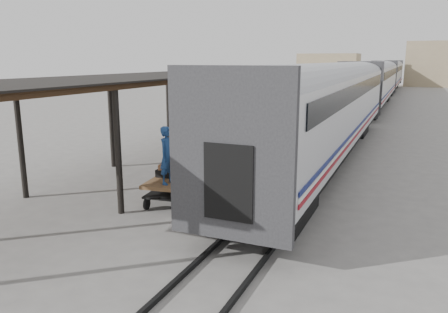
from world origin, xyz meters
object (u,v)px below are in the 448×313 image
object	(u,v)px
baggage_cart	(172,184)
luggage_tug	(277,119)
porter	(168,155)
pedestrian	(255,117)

from	to	relation	value
baggage_cart	luggage_tug	distance (m)	17.60
baggage_cart	porter	world-z (taller)	porter
luggage_tug	porter	xyz separation A→B (m)	(1.75, -18.18, 1.17)
baggage_cart	porter	xyz separation A→B (m)	(0.25, -0.65, 1.15)
pedestrian	baggage_cart	bearing A→B (deg)	100.52
luggage_tug	baggage_cart	bearing A→B (deg)	-108.81
porter	pedestrian	distance (m)	16.88
luggage_tug	porter	bearing A→B (deg)	-108.20
pedestrian	porter	bearing A→B (deg)	101.00
luggage_tug	pedestrian	size ratio (longest dim) A/B	0.97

